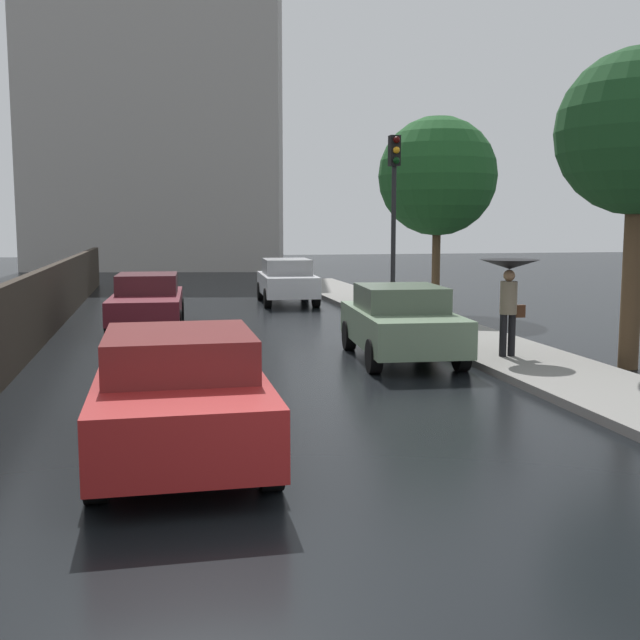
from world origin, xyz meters
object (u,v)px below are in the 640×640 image
Objects in this scene: street_tree_near at (639,134)px; street_tree_mid at (438,176)px; pedestrian_with_umbrella_far at (509,278)px; car_maroon_near_kerb at (147,301)px; car_white_behind_camera at (287,280)px; car_red_far_lane at (180,391)px; car_green_mid_road at (401,322)px; traffic_light at (394,195)px.

street_tree_mid is at bearing 91.48° from street_tree_near.
street_tree_near is at bearing -27.98° from pedestrian_with_umbrella_far.
car_maroon_near_kerb is 0.79× the size of street_tree_near.
car_red_far_lane is (-4.03, -16.55, -0.02)m from car_white_behind_camera.
car_white_behind_camera is 12.15m from pedestrian_with_umbrella_far.
street_tree_mid is at bearing -37.18° from car_white_behind_camera.
street_tree_near reaches higher than car_maroon_near_kerb.
car_maroon_near_kerb is at bearing 134.96° from car_green_mid_road.
car_red_far_lane is 0.94× the size of traffic_light.
car_maroon_near_kerb is 2.47× the size of pedestrian_with_umbrella_far.
street_tree_near is at bearing -20.61° from car_green_mid_road.
pedestrian_with_umbrella_far is 5.55m from traffic_light.
pedestrian_with_umbrella_far is at bearing -101.40° from street_tree_mid.
car_green_mid_road is at bearing 153.64° from pedestrian_with_umbrella_far.
street_tree_near is (3.84, -1.78, 3.50)m from car_green_mid_road.
street_tree_mid is (3.59, 7.71, 3.31)m from car_green_mid_road.
street_tree_near reaches higher than car_white_behind_camera.
traffic_light is at bearing -125.75° from street_tree_mid.
traffic_light is (6.14, -1.35, 2.67)m from car_maroon_near_kerb.
street_tree_near is at bearing -88.52° from street_tree_mid.
car_maroon_near_kerb is 12.08m from street_tree_near.
traffic_light is 0.81× the size of street_tree_mid.
street_tree_mid is at bearing 54.25° from traffic_light.
traffic_light is at bearing -73.51° from car_white_behind_camera.
car_red_far_lane is 9.73m from street_tree_near.
car_green_mid_road is 2.20× the size of pedestrian_with_umbrella_far.
car_maroon_near_kerb is at bearing -87.53° from car_red_far_lane.
street_tree_mid is (-0.24, 9.49, -0.20)m from street_tree_near.
street_tree_mid is at bearing 76.32° from pedestrian_with_umbrella_far.
pedestrian_with_umbrella_far is 3.41m from street_tree_near.
street_tree_near is 0.99× the size of street_tree_mid.
traffic_light is 0.81× the size of street_tree_near.
car_red_far_lane is at bearing -155.92° from street_tree_near.
car_green_mid_road is at bearing 133.48° from car_maroon_near_kerb.
car_green_mid_road is 7.06m from car_red_far_lane.
car_green_mid_road is at bearing -105.36° from traffic_light.
pedestrian_with_umbrella_far reaches higher than car_green_mid_road.
car_maroon_near_kerb is 1.03× the size of car_red_far_lane.
street_tree_near is 9.49m from street_tree_mid.
street_tree_mid reaches higher than car_maroon_near_kerb.
car_white_behind_camera is 17.03m from car_red_far_lane.
street_tree_mid reaches higher than traffic_light.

